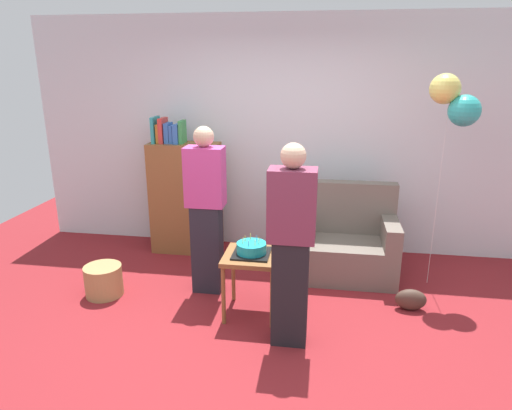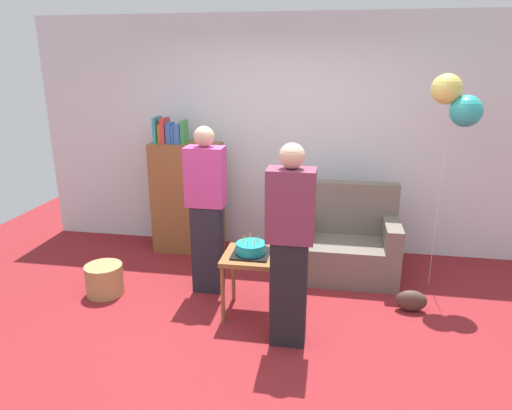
{
  "view_description": "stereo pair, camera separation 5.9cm",
  "coord_description": "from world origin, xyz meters",
  "px_view_note": "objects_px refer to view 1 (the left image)",
  "views": [
    {
      "loc": [
        0.51,
        -3.28,
        2.18
      ],
      "look_at": [
        -0.11,
        0.6,
        0.95
      ],
      "focal_mm": 32.17,
      "sensor_mm": 36.0,
      "label": 1
    },
    {
      "loc": [
        0.56,
        -3.27,
        2.18
      ],
      "look_at": [
        -0.11,
        0.6,
        0.95
      ],
      "focal_mm": 32.17,
      "sensor_mm": 36.0,
      "label": 2
    }
  ],
  "objects_px": {
    "birthday_cake": "(252,249)",
    "handbag": "(411,300)",
    "person_blowing_candles": "(206,210)",
    "side_table": "(252,263)",
    "person_holding_cake": "(291,246)",
    "wicker_basket": "(104,281)",
    "balloon_bunch": "(455,100)",
    "couch": "(342,243)",
    "bookshelf": "(185,196)"
  },
  "relations": [
    {
      "from": "couch",
      "to": "bookshelf",
      "type": "distance_m",
      "value": 1.89
    },
    {
      "from": "wicker_basket",
      "to": "handbag",
      "type": "xyz_separation_m",
      "value": [
        2.91,
        0.17,
        -0.05
      ]
    },
    {
      "from": "birthday_cake",
      "to": "handbag",
      "type": "xyz_separation_m",
      "value": [
        1.43,
        0.29,
        -0.53
      ]
    },
    {
      "from": "handbag",
      "to": "bookshelf",
      "type": "bearing_deg",
      "value": 156.84
    },
    {
      "from": "person_blowing_candles",
      "to": "person_holding_cake",
      "type": "distance_m",
      "value": 1.16
    },
    {
      "from": "wicker_basket",
      "to": "handbag",
      "type": "relative_size",
      "value": 1.29
    },
    {
      "from": "bookshelf",
      "to": "wicker_basket",
      "type": "relative_size",
      "value": 4.42
    },
    {
      "from": "handbag",
      "to": "balloon_bunch",
      "type": "bearing_deg",
      "value": 60.71
    },
    {
      "from": "birthday_cake",
      "to": "person_blowing_candles",
      "type": "relative_size",
      "value": 0.2
    },
    {
      "from": "couch",
      "to": "wicker_basket",
      "type": "xyz_separation_m",
      "value": [
        -2.3,
        -0.86,
        -0.19
      ]
    },
    {
      "from": "side_table",
      "to": "balloon_bunch",
      "type": "height_order",
      "value": "balloon_bunch"
    },
    {
      "from": "bookshelf",
      "to": "wicker_basket",
      "type": "xyz_separation_m",
      "value": [
        -0.47,
        -1.22,
        -0.53
      ]
    },
    {
      "from": "side_table",
      "to": "person_blowing_candles",
      "type": "height_order",
      "value": "person_blowing_candles"
    },
    {
      "from": "side_table",
      "to": "birthday_cake",
      "type": "bearing_deg",
      "value": 156.13
    },
    {
      "from": "wicker_basket",
      "to": "side_table",
      "type": "bearing_deg",
      "value": -4.35
    },
    {
      "from": "bookshelf",
      "to": "balloon_bunch",
      "type": "bearing_deg",
      "value": -10.5
    },
    {
      "from": "side_table",
      "to": "balloon_bunch",
      "type": "bearing_deg",
      "value": 25.38
    },
    {
      "from": "bookshelf",
      "to": "balloon_bunch",
      "type": "relative_size",
      "value": 0.76
    },
    {
      "from": "person_holding_cake",
      "to": "couch",
      "type": "bearing_deg",
      "value": -84.09
    },
    {
      "from": "birthday_cake",
      "to": "wicker_basket",
      "type": "relative_size",
      "value": 0.89
    },
    {
      "from": "person_blowing_candles",
      "to": "balloon_bunch",
      "type": "relative_size",
      "value": 0.78
    },
    {
      "from": "couch",
      "to": "person_holding_cake",
      "type": "height_order",
      "value": "person_holding_cake"
    },
    {
      "from": "bookshelf",
      "to": "side_table",
      "type": "bearing_deg",
      "value": -52.81
    },
    {
      "from": "side_table",
      "to": "wicker_basket",
      "type": "xyz_separation_m",
      "value": [
        -1.48,
        0.11,
        -0.34
      ]
    },
    {
      "from": "bookshelf",
      "to": "person_blowing_candles",
      "type": "distance_m",
      "value": 1.09
    },
    {
      "from": "couch",
      "to": "person_blowing_candles",
      "type": "height_order",
      "value": "person_blowing_candles"
    },
    {
      "from": "couch",
      "to": "wicker_basket",
      "type": "bearing_deg",
      "value": -159.45
    },
    {
      "from": "handbag",
      "to": "person_blowing_candles",
      "type": "bearing_deg",
      "value": 177.23
    },
    {
      "from": "couch",
      "to": "wicker_basket",
      "type": "distance_m",
      "value": 2.46
    },
    {
      "from": "bookshelf",
      "to": "wicker_basket",
      "type": "height_order",
      "value": "bookshelf"
    },
    {
      "from": "couch",
      "to": "person_holding_cake",
      "type": "relative_size",
      "value": 0.67
    },
    {
      "from": "bookshelf",
      "to": "birthday_cake",
      "type": "height_order",
      "value": "bookshelf"
    },
    {
      "from": "side_table",
      "to": "person_holding_cake",
      "type": "distance_m",
      "value": 0.63
    },
    {
      "from": "handbag",
      "to": "person_holding_cake",
      "type": "bearing_deg",
      "value": -147.84
    },
    {
      "from": "wicker_basket",
      "to": "balloon_bunch",
      "type": "relative_size",
      "value": 0.17
    },
    {
      "from": "side_table",
      "to": "birthday_cake",
      "type": "relative_size",
      "value": 1.8
    },
    {
      "from": "birthday_cake",
      "to": "bookshelf",
      "type": "bearing_deg",
      "value": 127.19
    },
    {
      "from": "couch",
      "to": "person_blowing_candles",
      "type": "bearing_deg",
      "value": -155.75
    },
    {
      "from": "side_table",
      "to": "wicker_basket",
      "type": "relative_size",
      "value": 1.6
    },
    {
      "from": "wicker_basket",
      "to": "couch",
      "type": "bearing_deg",
      "value": 20.55
    },
    {
      "from": "bookshelf",
      "to": "person_holding_cake",
      "type": "relative_size",
      "value": 0.98
    },
    {
      "from": "birthday_cake",
      "to": "person_blowing_candles",
      "type": "height_order",
      "value": "person_blowing_candles"
    },
    {
      "from": "side_table",
      "to": "person_holding_cake",
      "type": "relative_size",
      "value": 0.35
    },
    {
      "from": "wicker_basket",
      "to": "balloon_bunch",
      "type": "height_order",
      "value": "balloon_bunch"
    },
    {
      "from": "couch",
      "to": "person_blowing_candles",
      "type": "distance_m",
      "value": 1.53
    },
    {
      "from": "side_table",
      "to": "balloon_bunch",
      "type": "xyz_separation_m",
      "value": [
        1.73,
        0.82,
        1.36
      ]
    },
    {
      "from": "handbag",
      "to": "couch",
      "type": "bearing_deg",
      "value": 131.82
    },
    {
      "from": "couch",
      "to": "bookshelf",
      "type": "height_order",
      "value": "bookshelf"
    },
    {
      "from": "wicker_basket",
      "to": "handbag",
      "type": "bearing_deg",
      "value": 3.41
    },
    {
      "from": "person_holding_cake",
      "to": "wicker_basket",
      "type": "xyz_separation_m",
      "value": [
        -1.85,
        0.49,
        -0.68
      ]
    }
  ]
}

